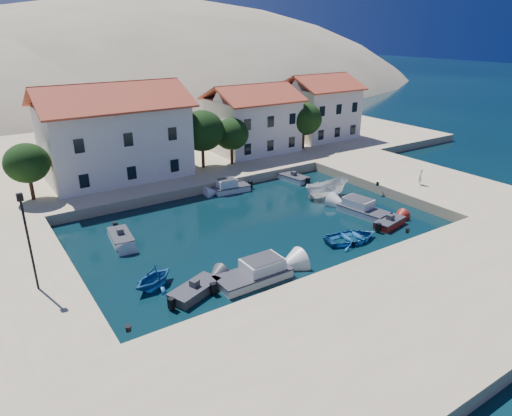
# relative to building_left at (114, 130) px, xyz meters

# --- Properties ---
(ground) EXTENTS (400.00, 400.00, 0.00)m
(ground) POSITION_rel_building_left_xyz_m (6.00, -28.00, -5.94)
(ground) COLOR black
(ground) RESTS_ON ground
(quay_south) EXTENTS (52.00, 12.00, 1.00)m
(quay_south) POSITION_rel_building_left_xyz_m (6.00, -34.00, -5.44)
(quay_south) COLOR tan
(quay_south) RESTS_ON ground
(quay_east) EXTENTS (11.00, 20.00, 1.00)m
(quay_east) POSITION_rel_building_left_xyz_m (26.50, -18.00, -5.44)
(quay_east) COLOR tan
(quay_east) RESTS_ON ground
(quay_west) EXTENTS (8.00, 20.00, 1.00)m
(quay_west) POSITION_rel_building_left_xyz_m (-13.00, -18.00, -5.44)
(quay_west) COLOR tan
(quay_west) RESTS_ON ground
(quay_north) EXTENTS (80.00, 36.00, 1.00)m
(quay_north) POSITION_rel_building_left_xyz_m (8.00, 10.00, -5.44)
(quay_north) COLOR tan
(quay_north) RESTS_ON ground
(hills) EXTENTS (254.00, 176.00, 99.00)m
(hills) POSITION_rel_building_left_xyz_m (26.64, 95.62, -29.34)
(hills) COLOR gray
(hills) RESTS_ON ground
(building_left) EXTENTS (14.70, 9.45, 9.70)m
(building_left) POSITION_rel_building_left_xyz_m (0.00, 0.00, 0.00)
(building_left) COLOR white
(building_left) RESTS_ON quay_north
(building_mid) EXTENTS (10.50, 8.40, 8.30)m
(building_mid) POSITION_rel_building_left_xyz_m (18.00, 1.00, -0.71)
(building_mid) COLOR white
(building_mid) RESTS_ON quay_north
(building_right) EXTENTS (9.45, 8.40, 8.80)m
(building_right) POSITION_rel_building_left_xyz_m (30.00, 2.00, -0.46)
(building_right) COLOR white
(building_right) RESTS_ON quay_north
(trees) EXTENTS (37.30, 5.30, 6.45)m
(trees) POSITION_rel_building_left_xyz_m (10.51, -2.54, -1.10)
(trees) COLOR #382314
(trees) RESTS_ON quay_north
(lamppost) EXTENTS (0.35, 0.25, 6.22)m
(lamppost) POSITION_rel_building_left_xyz_m (-11.50, -20.00, -1.18)
(lamppost) COLOR black
(lamppost) RESTS_ON quay_west
(bollards) EXTENTS (29.36, 9.56, 0.30)m
(bollards) POSITION_rel_building_left_xyz_m (8.80, -24.13, -4.79)
(bollards) COLOR black
(bollards) RESTS_ON ground
(motorboat_grey_sw) EXTENTS (3.88, 2.77, 1.25)m
(motorboat_grey_sw) POSITION_rel_building_left_xyz_m (-3.10, -24.49, -5.64)
(motorboat_grey_sw) COLOR #37373D
(motorboat_grey_sw) RESTS_ON ground
(cabin_cruiser_south) EXTENTS (5.24, 2.24, 1.60)m
(cabin_cruiser_south) POSITION_rel_building_left_xyz_m (0.97, -25.13, -5.46)
(cabin_cruiser_south) COLOR silver
(cabin_cruiser_south) RESTS_ON ground
(rowboat_south) EXTENTS (5.01, 4.00, 0.93)m
(rowboat_south) POSITION_rel_building_left_xyz_m (10.82, -24.37, -5.94)
(rowboat_south) COLOR #1B5799
(rowboat_south) RESTS_ON ground
(motorboat_red_se) EXTENTS (3.34, 1.99, 1.25)m
(motorboat_red_se) POSITION_rel_building_left_xyz_m (15.66, -24.06, -5.64)
(motorboat_red_se) COLOR maroon
(motorboat_red_se) RESTS_ON ground
(cabin_cruiser_east) EXTENTS (2.71, 5.14, 1.60)m
(cabin_cruiser_east) POSITION_rel_building_left_xyz_m (15.69, -21.03, -5.46)
(cabin_cruiser_east) COLOR silver
(cabin_cruiser_east) RESTS_ON ground
(boat_east) EXTENTS (5.09, 2.46, 1.89)m
(boat_east) POSITION_rel_building_left_xyz_m (16.06, -15.56, -5.94)
(boat_east) COLOR silver
(boat_east) RESTS_ON ground
(motorboat_white_ne) EXTENTS (2.19, 3.76, 1.25)m
(motorboat_white_ne) POSITION_rel_building_left_xyz_m (16.47, -9.70, -5.64)
(motorboat_white_ne) COLOR silver
(motorboat_white_ne) RESTS_ON ground
(rowboat_west) EXTENTS (3.94, 3.72, 1.64)m
(rowboat_west) POSITION_rel_building_left_xyz_m (-4.94, -22.16, -5.94)
(rowboat_west) COLOR #1B5799
(rowboat_west) RESTS_ON ground
(motorboat_white_west) EXTENTS (1.93, 3.63, 1.25)m
(motorboat_white_west) POSITION_rel_building_left_xyz_m (-4.50, -14.12, -5.64)
(motorboat_white_west) COLOR silver
(motorboat_white_west) RESTS_ON ground
(cabin_cruiser_north) EXTENTS (3.90, 1.96, 1.60)m
(cabin_cruiser_north) POSITION_rel_building_left_xyz_m (8.85, -9.00, -5.46)
(cabin_cruiser_north) COLOR silver
(cabin_cruiser_north) RESTS_ON ground
(pedestrian) EXTENTS (0.70, 0.60, 1.63)m
(pedestrian) POSITION_rel_building_left_xyz_m (24.44, -20.15, -4.12)
(pedestrian) COLOR white
(pedestrian) RESTS_ON quay_east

